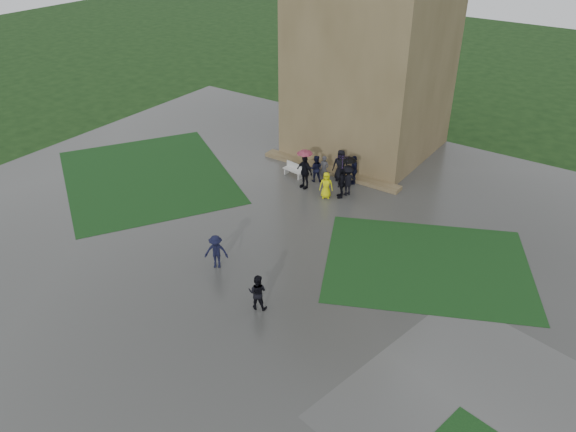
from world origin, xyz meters
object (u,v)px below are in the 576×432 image
Objects in this scene: tower at (376,2)px; bench at (294,170)px; pedestrian_near at (257,292)px; pedestrian_mid at (216,252)px.

bench is (-1.46, -6.05, -8.58)m from tower.
bench is 11.99m from pedestrian_near.
tower is 19.04m from pedestrian_near.
bench is at bearing -103.52° from tower.
tower reaches higher than pedestrian_near.
pedestrian_near is at bearing -52.92° from pedestrian_mid.
tower is 10.60m from bench.
pedestrian_mid is at bearing -86.91° from tower.
pedestrian_mid reaches higher than pedestrian_near.
tower is at bearing -97.02° from pedestrian_near.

